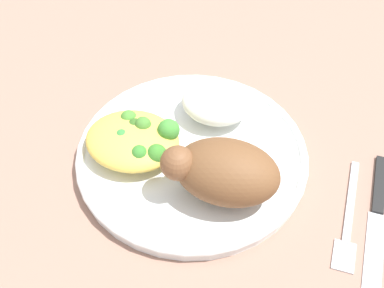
{
  "coord_description": "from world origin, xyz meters",
  "views": [
    {
      "loc": [
        -0.09,
        0.35,
        0.45
      ],
      "look_at": [
        0.0,
        0.0,
        0.03
      ],
      "focal_mm": 46.3,
      "sensor_mm": 36.0,
      "label": 1
    }
  ],
  "objects_px": {
    "rice_pile": "(216,102)",
    "knife": "(378,212)",
    "plate": "(192,155)",
    "mac_cheese_with_broccoli": "(135,139)",
    "fork": "(349,219)",
    "roasted_chicken": "(223,171)"
  },
  "relations": [
    {
      "from": "rice_pile",
      "to": "knife",
      "type": "bearing_deg",
      "value": 156.19
    },
    {
      "from": "plate",
      "to": "mac_cheese_with_broccoli",
      "type": "xyz_separation_m",
      "value": [
        0.06,
        0.01,
        0.02
      ]
    },
    {
      "from": "plate",
      "to": "fork",
      "type": "height_order",
      "value": "plate"
    },
    {
      "from": "plate",
      "to": "roasted_chicken",
      "type": "height_order",
      "value": "roasted_chicken"
    },
    {
      "from": "roasted_chicken",
      "to": "fork",
      "type": "relative_size",
      "value": 0.83
    },
    {
      "from": "rice_pile",
      "to": "mac_cheese_with_broccoli",
      "type": "xyz_separation_m",
      "value": [
        0.07,
        0.08,
        -0.0
      ]
    },
    {
      "from": "rice_pile",
      "to": "fork",
      "type": "relative_size",
      "value": 0.58
    },
    {
      "from": "roasted_chicken",
      "to": "fork",
      "type": "xyz_separation_m",
      "value": [
        -0.14,
        -0.01,
        -0.05
      ]
    },
    {
      "from": "mac_cheese_with_broccoli",
      "to": "roasted_chicken",
      "type": "bearing_deg",
      "value": 163.37
    },
    {
      "from": "mac_cheese_with_broccoli",
      "to": "fork",
      "type": "relative_size",
      "value": 0.74
    },
    {
      "from": "plate",
      "to": "knife",
      "type": "bearing_deg",
      "value": 174.16
    },
    {
      "from": "rice_pile",
      "to": "knife",
      "type": "height_order",
      "value": "rice_pile"
    },
    {
      "from": "rice_pile",
      "to": "mac_cheese_with_broccoli",
      "type": "bearing_deg",
      "value": 46.87
    },
    {
      "from": "plate",
      "to": "mac_cheese_with_broccoli",
      "type": "relative_size",
      "value": 2.49
    },
    {
      "from": "mac_cheese_with_broccoli",
      "to": "knife",
      "type": "xyz_separation_m",
      "value": [
        -0.27,
        0.01,
        -0.03
      ]
    },
    {
      "from": "roasted_chicken",
      "to": "rice_pile",
      "type": "xyz_separation_m",
      "value": [
        0.03,
        -0.11,
        -0.01
      ]
    },
    {
      "from": "roasted_chicken",
      "to": "knife",
      "type": "bearing_deg",
      "value": -171.37
    },
    {
      "from": "rice_pile",
      "to": "mac_cheese_with_broccoli",
      "type": "height_order",
      "value": "mac_cheese_with_broccoli"
    },
    {
      "from": "knife",
      "to": "roasted_chicken",
      "type": "bearing_deg",
      "value": 8.63
    },
    {
      "from": "plate",
      "to": "rice_pile",
      "type": "distance_m",
      "value": 0.07
    },
    {
      "from": "roasted_chicken",
      "to": "rice_pile",
      "type": "height_order",
      "value": "roasted_chicken"
    },
    {
      "from": "plate",
      "to": "knife",
      "type": "relative_size",
      "value": 1.39
    }
  ]
}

